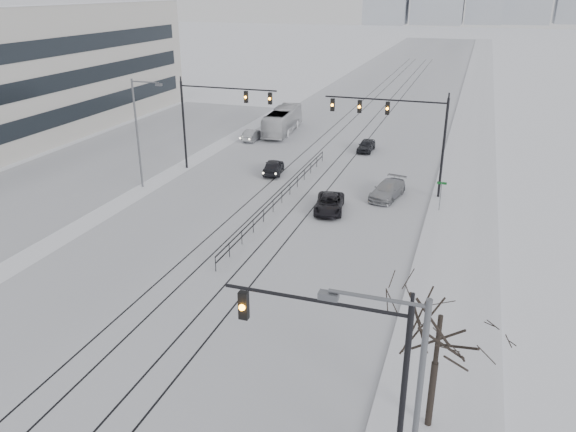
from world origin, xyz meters
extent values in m
cube|color=silver|center=(0.00, 60.00, 0.01)|extent=(22.00, 260.00, 0.02)
cube|color=silver|center=(13.50, 60.00, 0.08)|extent=(5.00, 260.00, 0.16)
cube|color=gray|center=(11.05, 60.00, 0.06)|extent=(0.10, 260.00, 0.12)
cube|color=silver|center=(-20.00, 35.00, 0.01)|extent=(14.00, 60.00, 0.03)
cube|color=black|center=(-2.60, 40.00, 0.02)|extent=(0.10, 180.00, 0.01)
cube|color=black|center=(-1.20, 40.00, 0.02)|extent=(0.10, 180.00, 0.01)
cube|color=black|center=(1.20, 40.00, 0.02)|extent=(0.10, 180.00, 0.01)
cube|color=black|center=(2.60, 40.00, 0.02)|extent=(0.10, 180.00, 0.01)
cube|color=black|center=(-27.98, 35.00, 7.00)|extent=(0.08, 58.00, 12.00)
cylinder|color=black|center=(12.40, 6.00, 3.50)|extent=(0.20, 0.20, 7.00)
cylinder|color=black|center=(9.40, 6.00, 6.60)|extent=(6.00, 0.12, 0.12)
cube|color=black|center=(7.00, 6.00, 5.95)|extent=(0.32, 0.24, 1.00)
sphere|color=orange|center=(7.00, 5.86, 5.95)|extent=(0.22, 0.22, 0.22)
cylinder|color=black|center=(11.50, 35.00, 4.00)|extent=(0.20, 0.20, 8.00)
cylinder|color=black|center=(6.75, 35.00, 7.60)|extent=(9.50, 0.12, 0.12)
cube|color=black|center=(2.60, 35.00, 6.95)|extent=(0.32, 0.24, 1.00)
sphere|color=orange|center=(2.60, 34.86, 6.95)|extent=(0.22, 0.22, 0.22)
cube|color=black|center=(4.80, 35.00, 6.95)|extent=(0.32, 0.24, 1.00)
sphere|color=orange|center=(4.80, 34.86, 6.95)|extent=(0.22, 0.22, 0.22)
cube|color=black|center=(7.00, 35.00, 6.95)|extent=(0.32, 0.24, 1.00)
sphere|color=orange|center=(7.00, 34.86, 6.95)|extent=(0.22, 0.22, 0.22)
cylinder|color=black|center=(-11.50, 36.00, 4.00)|extent=(0.20, 0.20, 8.00)
cylinder|color=black|center=(-7.00, 36.00, 7.60)|extent=(9.00, 0.12, 0.12)
cube|color=black|center=(-3.10, 36.00, 6.95)|extent=(0.32, 0.24, 1.00)
sphere|color=orange|center=(-3.10, 35.86, 6.95)|extent=(0.22, 0.22, 0.22)
cube|color=black|center=(-5.30, 36.00, 6.95)|extent=(0.32, 0.24, 1.00)
sphere|color=orange|center=(-5.30, 35.86, 6.95)|extent=(0.22, 0.22, 0.22)
cylinder|color=#595B60|center=(11.80, 3.00, 8.80)|extent=(2.40, 0.10, 0.10)
cube|color=#595B60|center=(10.60, 3.00, 8.65)|extent=(0.50, 0.25, 0.18)
cylinder|color=#595B60|center=(-12.50, 30.00, 4.50)|extent=(0.16, 0.16, 9.00)
cylinder|color=#595B60|center=(-11.30, 30.00, 8.80)|extent=(2.40, 0.10, 0.10)
cube|color=#595B60|center=(-10.10, 30.00, 8.65)|extent=(0.50, 0.25, 0.18)
cylinder|color=black|center=(13.20, 9.00, 1.50)|extent=(0.26, 0.26, 3.00)
cylinder|color=black|center=(13.20, 9.00, 3.75)|extent=(0.18, 0.18, 2.50)
cube|color=black|center=(0.00, 30.00, 0.95)|extent=(0.06, 24.00, 0.06)
cube|color=black|center=(0.00, 30.00, 0.55)|extent=(0.06, 24.00, 0.06)
cylinder|color=#595B60|center=(11.80, 32.00, 1.20)|extent=(0.06, 0.06, 2.40)
cube|color=#0C4C19|center=(11.80, 32.00, 2.30)|extent=(0.70, 0.04, 0.18)
imported|color=black|center=(-3.18, 36.86, 0.67)|extent=(2.25, 4.13, 1.33)
imported|color=#989B9F|center=(-9.39, 47.37, 0.61)|extent=(1.46, 3.76, 1.22)
imported|color=black|center=(3.94, 29.53, 0.62)|extent=(2.73, 4.70, 1.23)
imported|color=#9B9DA2|center=(7.61, 33.83, 0.67)|extent=(2.73, 4.88, 1.34)
imported|color=black|center=(3.31, 46.89, 0.61)|extent=(1.52, 3.61, 1.22)
imported|color=silver|center=(-7.42, 51.74, 1.39)|extent=(3.11, 10.16, 2.79)
camera|label=1|loc=(13.47, -8.71, 15.68)|focal=35.00mm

